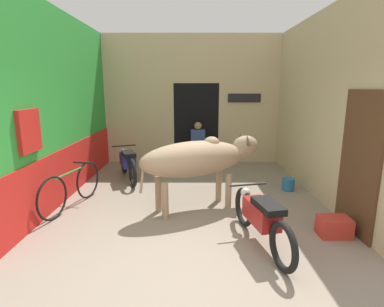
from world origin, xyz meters
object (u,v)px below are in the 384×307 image
object	(u,v)px
motorcycle_near	(261,217)
bucket	(288,184)
motorcycle_far	(127,162)
bicycle	(71,188)
crate	(333,226)
shopkeeper_seated	(197,143)
plastic_stool	(211,157)
cow	(199,158)

from	to	relation	value
motorcycle_near	bucket	bearing A→B (deg)	64.01
motorcycle_far	bicycle	bearing A→B (deg)	-110.86
motorcycle_far	crate	distance (m)	4.52
bicycle	shopkeeper_seated	size ratio (longest dim) A/B	1.42
motorcycle_near	motorcycle_far	distance (m)	3.87
motorcycle_far	plastic_stool	xyz separation A→B (m)	(2.05, 1.27, -0.18)
shopkeeper_seated	crate	distance (m)	4.47
bicycle	motorcycle_near	bearing A→B (deg)	-23.07
crate	bucket	world-z (taller)	crate
plastic_stool	crate	world-z (taller)	plastic_stool
motorcycle_far	plastic_stool	world-z (taller)	motorcycle_far
cow	motorcycle_near	world-z (taller)	cow
plastic_stool	crate	size ratio (longest dim) A/B	1.03
cow	plastic_stool	distance (m)	3.10
crate	motorcycle_far	bearing A→B (deg)	142.50
bucket	crate	bearing A→B (deg)	-88.69
motorcycle_far	bucket	world-z (taller)	motorcycle_far
bucket	motorcycle_far	bearing A→B (deg)	167.83
bicycle	bucket	distance (m)	4.29
motorcycle_near	plastic_stool	world-z (taller)	motorcycle_near
plastic_stool	bucket	distance (m)	2.52
shopkeeper_seated	bucket	world-z (taller)	shopkeeper_seated
motorcycle_far	crate	bearing A→B (deg)	-37.50
motorcycle_near	shopkeeper_seated	size ratio (longest dim) A/B	1.48
cow	shopkeeper_seated	world-z (taller)	cow
plastic_stool	bucket	bearing A→B (deg)	-53.75
cow	bucket	xyz separation A→B (m)	(1.90, 0.97, -0.79)
cow	crate	bearing A→B (deg)	-27.64
cow	bucket	size ratio (longest dim) A/B	8.72
motorcycle_near	bicycle	distance (m)	3.36
cow	crate	size ratio (longest dim) A/B	5.16
shopkeeper_seated	cow	bearing A→B (deg)	-90.67
bucket	motorcycle_near	bearing A→B (deg)	-115.99
bucket	bicycle	bearing A→B (deg)	-167.48
plastic_stool	motorcycle_far	bearing A→B (deg)	-148.31
motorcycle_near	shopkeeper_seated	xyz separation A→B (m)	(-0.77, 4.26, 0.23)
bicycle	bucket	xyz separation A→B (m)	(4.18, 0.93, -0.24)
cow	motorcycle_far	world-z (taller)	cow
shopkeeper_seated	plastic_stool	distance (m)	0.55
motorcycle_near	plastic_stool	bearing A→B (deg)	95.27
motorcycle_near	cow	bearing A→B (deg)	122.32
shopkeeper_seated	crate	xyz separation A→B (m)	(1.91, -4.00, -0.50)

